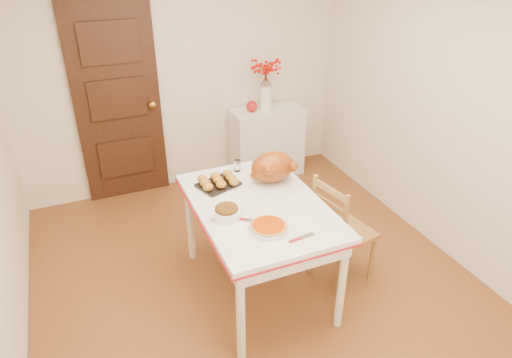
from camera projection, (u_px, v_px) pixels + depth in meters
name	position (u px, v px, depth m)	size (l,w,h in m)	color
floor	(258.00, 286.00, 3.80)	(3.50, 4.00, 0.00)	brown
wall_back	(183.00, 74.00, 4.81)	(3.50, 0.00, 2.50)	beige
wall_right	(452.00, 114.00, 3.80)	(0.00, 4.00, 2.50)	beige
door_back	(118.00, 104.00, 4.65)	(0.85, 0.06, 2.06)	#371C11
sideboard	(267.00, 142.00, 5.34)	(0.81, 0.36, 0.81)	silver
kitchen_table	(259.00, 247.00, 3.59)	(0.93, 1.36, 0.81)	white
chair_oak	(344.00, 230.00, 3.69)	(0.42, 0.42, 0.94)	brown
berry_vase	(266.00, 86.00, 5.00)	(0.29, 0.29, 0.55)	white
apple	(252.00, 106.00, 5.05)	(0.12, 0.12, 0.12)	#A71318
turkey_platter	(273.00, 168.00, 3.60)	(0.41, 0.33, 0.26)	#943E0D
pumpkin_pie	(269.00, 226.00, 3.09)	(0.26, 0.26, 0.05)	#A13200
stuffing_dish	(227.00, 211.00, 3.21)	(0.25, 0.19, 0.10)	#4F340C
rolls_tray	(218.00, 181.00, 3.61)	(0.30, 0.24, 0.08)	#A7721D
pie_server	(302.00, 238.00, 3.01)	(0.19, 0.06, 0.01)	silver
carving_knife	(250.00, 220.00, 3.19)	(0.24, 0.06, 0.01)	silver
drinking_glass	(237.00, 165.00, 3.82)	(0.06, 0.06, 0.10)	white
shaker_pair	(268.00, 161.00, 3.91)	(0.09, 0.04, 0.09)	white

